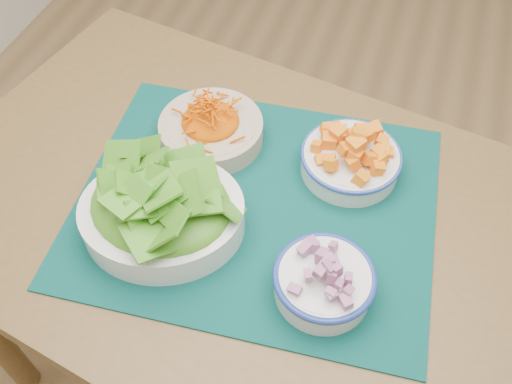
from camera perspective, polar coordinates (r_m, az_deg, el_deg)
ground at (r=1.72m, az=10.85°, el=-14.49°), size 4.00×4.00×0.00m
table at (r=1.09m, az=-1.88°, el=-4.70°), size 1.23×0.93×0.75m
placemat at (r=1.00m, az=0.00°, el=-1.15°), size 0.65×0.55×0.00m
carrot_bowl at (r=1.07m, az=-4.54°, el=6.64°), size 0.23×0.23×0.08m
squash_bowl at (r=1.02m, az=9.53°, el=3.74°), size 0.21×0.21×0.09m
lettuce_bowl at (r=0.93m, az=-9.47°, el=-1.53°), size 0.33×0.30×0.11m
onion_bowl at (r=0.87m, az=6.85°, el=-8.61°), size 0.17×0.17×0.08m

